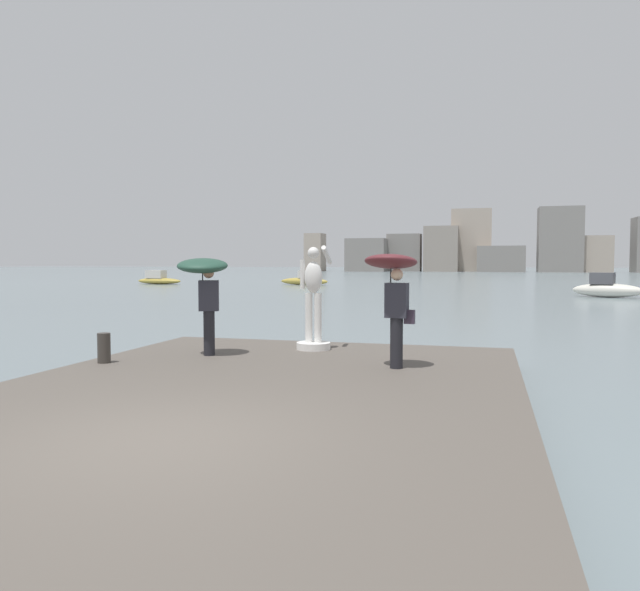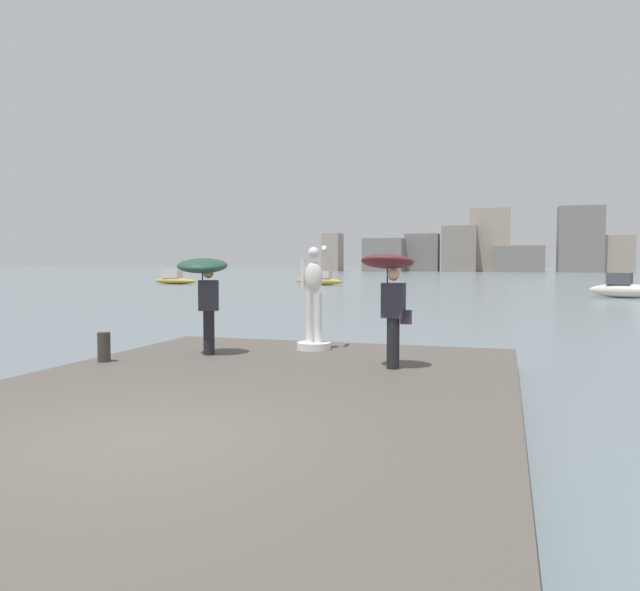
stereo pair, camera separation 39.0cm
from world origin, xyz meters
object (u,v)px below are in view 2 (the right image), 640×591
boat_mid (624,289)px  boat_far (175,279)px  mooring_bollard (104,347)px  onlooker_right (390,281)px  boat_near (320,280)px  statue_white_figure (314,308)px  onlooker_left (204,278)px

boat_mid → boat_far: size_ratio=0.83×
mooring_bollard → boat_mid: size_ratio=0.13×
onlooker_right → boat_near: 48.10m
statue_white_figure → boat_near: (-13.27, 43.81, -0.79)m
mooring_bollard → boat_near: bearing=102.2°
onlooker_right → boat_near: onlooker_right is taller
onlooker_right → mooring_bollard: (-5.16, -0.87, -1.24)m
boat_mid → boat_far: boat_mid is taller
boat_far → boat_near: bearing=6.2°
mooring_bollard → boat_far: (-24.80, 44.86, -0.18)m
statue_white_figure → onlooker_left: 2.38m
onlooker_left → onlooker_right: size_ratio=0.97×
onlooker_left → boat_mid: 33.25m
onlooker_right → statue_white_figure: bearing=137.2°
onlooker_right → boat_near: size_ratio=0.39×
onlooker_right → boat_near: bearing=108.5°
mooring_bollard → onlooker_right: bearing=9.6°
statue_white_figure → boat_near: statue_white_figure is taller
mooring_bollard → statue_white_figure: bearing=39.6°
statue_white_figure → boat_mid: (10.81, 29.37, -0.71)m
onlooker_left → boat_far: size_ratio=0.38×
onlooker_left → boat_far: onlooker_left is taller
boat_near → onlooker_left: bearing=-75.8°
boat_near → boat_far: (-14.74, -1.61, 0.01)m
onlooker_left → boat_mid: onlooker_left is taller
statue_white_figure → boat_near: 45.78m
statue_white_figure → boat_far: 50.66m
statue_white_figure → onlooker_right: statue_white_figure is taller
boat_near → onlooker_right: bearing=-71.5°
boat_far → boat_mid: bearing=-18.3°
boat_near → boat_mid: size_ratio=1.21×
statue_white_figure → onlooker_right: (1.94, -1.80, 0.64)m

